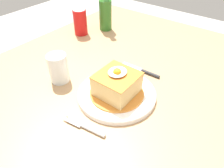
% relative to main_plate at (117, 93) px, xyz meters
% --- Properties ---
extents(dining_table, '(1.47, 1.04, 0.76)m').
position_rel_main_plate_xyz_m(dining_table, '(-0.02, 0.05, -0.10)').
color(dining_table, '#A87F56').
rests_on(dining_table, ground_plane).
extents(main_plate, '(0.26, 0.26, 0.02)m').
position_rel_main_plate_xyz_m(main_plate, '(0.00, 0.00, 0.00)').
color(main_plate, white).
rests_on(main_plate, dining_table).
extents(sandwich_meal, '(0.18, 0.18, 0.10)m').
position_rel_main_plate_xyz_m(sandwich_meal, '(0.00, 0.00, 0.04)').
color(sandwich_meal, orange).
rests_on(sandwich_meal, main_plate).
extents(fork, '(0.04, 0.14, 0.01)m').
position_rel_main_plate_xyz_m(fork, '(-0.16, -0.02, -0.00)').
color(fork, silver).
rests_on(fork, dining_table).
extents(knife, '(0.02, 0.17, 0.01)m').
position_rel_main_plate_xyz_m(knife, '(0.17, -0.01, -0.00)').
color(knife, '#262628').
rests_on(knife, dining_table).
extents(soda_can, '(0.07, 0.07, 0.12)m').
position_rel_main_plate_xyz_m(soda_can, '(0.27, 0.42, 0.05)').
color(soda_can, red).
rests_on(soda_can, dining_table).
extents(beer_bottle_green, '(0.06, 0.06, 0.27)m').
position_rel_main_plate_xyz_m(beer_bottle_green, '(0.39, 0.36, 0.09)').
color(beer_bottle_green, '#2D6B23').
rests_on(beer_bottle_green, dining_table).
extents(drinking_glass, '(0.07, 0.07, 0.10)m').
position_rel_main_plate_xyz_m(drinking_glass, '(-0.06, 0.21, 0.04)').
color(drinking_glass, silver).
rests_on(drinking_glass, dining_table).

